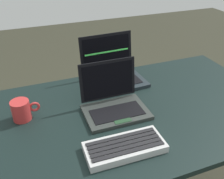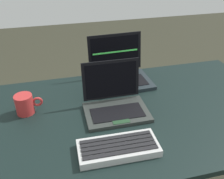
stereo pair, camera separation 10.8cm
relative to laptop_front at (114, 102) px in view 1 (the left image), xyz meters
The scene contains 5 objects.
desk 0.15m from the laptop_front, 26.07° to the right, with size 1.50×0.82×0.75m.
laptop_front is the anchor object (origin of this frame).
laptop_rear 0.28m from the laptop_front, 69.94° to the left, with size 0.33×0.27×0.25m.
external_keyboard 0.27m from the laptop_front, 101.99° to the right, with size 0.31×0.14×0.04m.
coffee_mug 0.41m from the laptop_front, 168.39° to the left, with size 0.12×0.08×0.09m.
Camera 1 is at (-0.42, -0.88, 1.46)m, focal length 40.70 mm.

